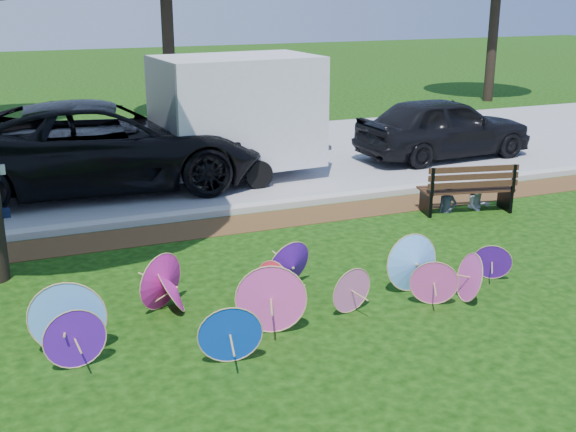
% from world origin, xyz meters
% --- Properties ---
extents(ground, '(90.00, 90.00, 0.00)m').
position_xyz_m(ground, '(0.00, 0.00, 0.00)').
color(ground, black).
rests_on(ground, ground).
extents(mulch_strip, '(90.00, 1.00, 0.01)m').
position_xyz_m(mulch_strip, '(0.00, 4.50, 0.01)').
color(mulch_strip, '#472D16').
rests_on(mulch_strip, ground).
extents(curb, '(90.00, 0.30, 0.12)m').
position_xyz_m(curb, '(0.00, 5.20, 0.06)').
color(curb, '#B7B5AD').
rests_on(curb, ground).
extents(street, '(90.00, 8.00, 0.01)m').
position_xyz_m(street, '(0.00, 9.35, 0.01)').
color(street, gray).
rests_on(street, ground).
extents(parasol_pile, '(6.62, 2.13, 0.90)m').
position_xyz_m(parasol_pile, '(-0.28, 0.71, 0.38)').
color(parasol_pile, red).
rests_on(parasol_pile, ground).
extents(black_van, '(6.77, 3.47, 1.83)m').
position_xyz_m(black_van, '(-1.25, 7.84, 0.91)').
color(black_van, black).
rests_on(black_van, ground).
extents(dark_pickup, '(4.54, 2.02, 1.52)m').
position_xyz_m(dark_pickup, '(6.94, 7.66, 0.76)').
color(dark_pickup, black).
rests_on(dark_pickup, ground).
extents(cargo_trailer, '(3.50, 2.37, 2.95)m').
position_xyz_m(cargo_trailer, '(1.64, 7.72, 1.48)').
color(cargo_trailer, silver).
rests_on(cargo_trailer, ground).
extents(park_bench, '(1.88, 1.03, 0.93)m').
position_xyz_m(park_bench, '(4.78, 3.67, 0.46)').
color(park_bench, black).
rests_on(park_bench, ground).
extents(person_left, '(0.40, 0.30, 1.00)m').
position_xyz_m(person_left, '(4.43, 3.72, 0.50)').
color(person_left, '#39414E').
rests_on(person_left, ground).
extents(person_right, '(0.54, 0.44, 1.02)m').
position_xyz_m(person_right, '(5.13, 3.72, 0.51)').
color(person_right, '#B3B4BD').
rests_on(person_right, ground).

